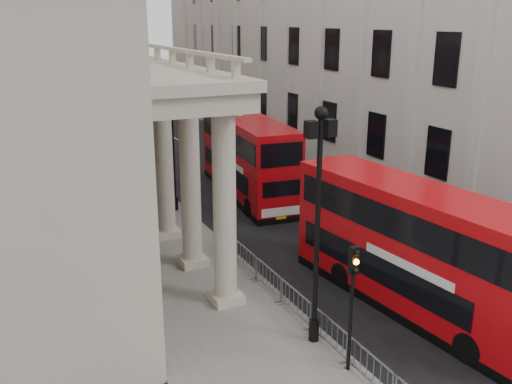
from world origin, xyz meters
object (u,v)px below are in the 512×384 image
(lamp_post_south, at_px, (318,213))
(bus_far, at_px, (248,155))
(pedestrian_a, at_px, (136,242))
(lamp_post_north, at_px, (113,97))
(lamp_post_mid, at_px, (172,130))
(pedestrian_c, at_px, (139,188))
(traffic_light, at_px, (353,286))
(pedestrian_b, at_px, (123,238))
(bus_near, at_px, (412,245))

(lamp_post_south, height_order, bus_far, lamp_post_south)
(lamp_post_south, xyz_separation_m, pedestrian_a, (-3.88, 9.89, -4.01))
(lamp_post_south, relative_size, lamp_post_north, 1.00)
(lamp_post_mid, height_order, pedestrian_c, lamp_post_mid)
(lamp_post_north, xyz_separation_m, bus_far, (5.30, -14.84, -2.27))
(bus_far, bearing_deg, lamp_post_south, -101.18)
(lamp_post_south, bearing_deg, pedestrian_c, 94.75)
(traffic_light, bearing_deg, pedestrian_b, 109.44)
(bus_far, bearing_deg, traffic_light, -99.18)
(bus_far, relative_size, pedestrian_b, 7.01)
(lamp_post_mid, relative_size, pedestrian_b, 4.88)
(bus_far, bearing_deg, pedestrian_a, -135.63)
(pedestrian_b, bearing_deg, bus_near, 127.90)
(lamp_post_south, height_order, traffic_light, lamp_post_south)
(lamp_post_south, bearing_deg, pedestrian_a, 111.42)
(lamp_post_north, distance_m, traffic_light, 34.07)
(lamp_post_north, relative_size, pedestrian_b, 4.88)
(bus_near, bearing_deg, lamp_post_south, -176.27)
(pedestrian_b, xyz_separation_m, pedestrian_c, (2.79, 7.88, 0.06))
(bus_near, height_order, pedestrian_b, bus_near)
(lamp_post_south, relative_size, pedestrian_c, 4.57)
(lamp_post_south, relative_size, lamp_post_mid, 1.00)
(bus_near, relative_size, bus_far, 0.97)
(traffic_light, xyz_separation_m, pedestrian_a, (-3.98, 11.91, -2.21))
(lamp_post_mid, height_order, pedestrian_b, lamp_post_mid)
(bus_near, xyz_separation_m, bus_far, (0.41, 16.35, 0.07))
(bus_far, bearing_deg, pedestrian_c, 175.85)
(bus_far, xyz_separation_m, pedestrian_a, (-9.18, -7.27, -1.75))
(traffic_light, height_order, bus_near, bus_near)
(lamp_post_south, height_order, lamp_post_mid, same)
(lamp_post_mid, bearing_deg, pedestrian_b, -128.13)
(pedestrian_a, bearing_deg, lamp_post_north, 71.08)
(pedestrian_a, distance_m, pedestrian_c, 8.81)
(lamp_post_north, xyz_separation_m, bus_near, (4.88, -31.19, -2.34))
(pedestrian_c, bearing_deg, bus_near, -41.39)
(bus_near, distance_m, bus_far, 16.36)
(lamp_post_south, xyz_separation_m, lamp_post_mid, (0.00, 16.00, 0.00))
(bus_near, bearing_deg, lamp_post_north, 93.22)
(traffic_light, height_order, pedestrian_b, traffic_light)
(traffic_light, bearing_deg, bus_far, 74.84)
(traffic_light, bearing_deg, bus_near, 30.58)
(lamp_post_north, xyz_separation_m, traffic_light, (0.10, -34.02, -1.80))
(lamp_post_south, distance_m, lamp_post_north, 32.00)
(lamp_post_north, relative_size, pedestrian_a, 5.34)
(lamp_post_south, xyz_separation_m, pedestrian_c, (-1.53, 18.38, -3.88))
(lamp_post_south, bearing_deg, traffic_light, -87.16)
(traffic_light, relative_size, pedestrian_c, 2.36)
(lamp_post_south, relative_size, bus_far, 0.70)
(pedestrian_c, bearing_deg, lamp_post_south, -56.69)
(bus_far, xyz_separation_m, pedestrian_b, (-9.62, -6.66, -1.67))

